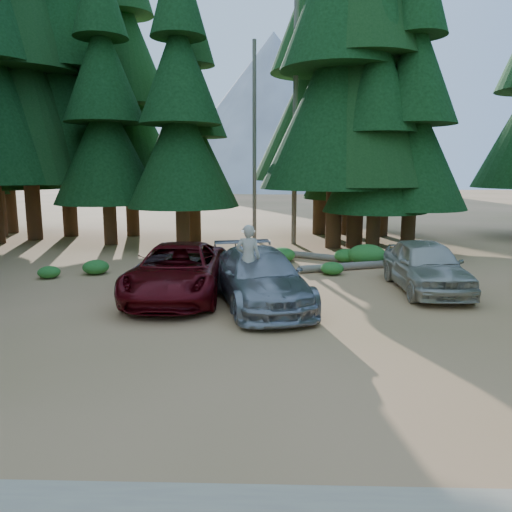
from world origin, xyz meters
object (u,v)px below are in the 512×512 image
object	(u,v)px
frisbee_player	(248,258)
log_mid	(317,256)
log_right	(353,266)
red_pickup	(178,271)
silver_minivan_right	(426,265)
silver_minivan_center	(260,278)
log_left	(233,257)

from	to	relation	value
frisbee_player	log_mid	size ratio (longest dim) A/B	0.56
log_mid	log_right	distance (m)	2.33
red_pickup	log_right	size ratio (longest dim) A/B	1.27
red_pickup	silver_minivan_right	world-z (taller)	silver_minivan_right
log_mid	red_pickup	bearing A→B (deg)	-95.56
silver_minivan_center	log_mid	distance (m)	7.28
red_pickup	log_left	xyz separation A→B (m)	(1.19, 5.60, -0.59)
frisbee_player	log_mid	bearing A→B (deg)	-107.16
silver_minivan_right	log_mid	size ratio (longest dim) A/B	1.41
log_left	log_right	xyz separation A→B (m)	(4.56, -1.52, -0.03)
silver_minivan_right	log_left	bearing A→B (deg)	142.65
log_left	silver_minivan_center	bearing A→B (deg)	-86.41
log_mid	log_right	world-z (taller)	log_right
frisbee_player	log_right	world-z (taller)	frisbee_player
log_right	frisbee_player	bearing A→B (deg)	-143.98
frisbee_player	silver_minivan_right	bearing A→B (deg)	-155.81
frisbee_player	log_mid	distance (m)	7.90
silver_minivan_center	silver_minivan_right	size ratio (longest dim) A/B	1.13
log_mid	log_right	bearing A→B (deg)	-29.05
red_pickup	silver_minivan_right	distance (m)	7.49
silver_minivan_center	red_pickup	bearing A→B (deg)	146.99
red_pickup	log_mid	size ratio (longest dim) A/B	1.70
log_mid	frisbee_player	bearing A→B (deg)	-77.27
red_pickup	log_right	bearing A→B (deg)	35.34
silver_minivan_center	silver_minivan_right	bearing A→B (deg)	4.53
frisbee_player	log_left	distance (m)	7.04
log_mid	log_right	xyz separation A→B (m)	(1.15, -2.03, 0.01)
frisbee_player	log_right	distance (m)	6.60
frisbee_player	log_mid	world-z (taller)	frisbee_player
red_pickup	log_right	distance (m)	7.08
silver_minivan_center	log_left	xyz separation A→B (m)	(-1.21, 6.40, -0.58)
silver_minivan_center	log_right	xyz separation A→B (m)	(3.35, 4.89, -0.61)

